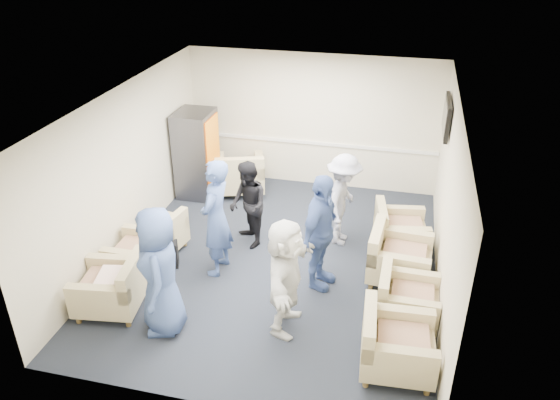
% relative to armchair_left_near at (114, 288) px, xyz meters
% --- Properties ---
extents(floor, '(6.00, 6.00, 0.00)m').
position_rel_armchair_left_near_xyz_m(floor, '(1.95, 1.67, -0.35)').
color(floor, black).
rests_on(floor, ground).
extents(ceiling, '(6.00, 6.00, 0.00)m').
position_rel_armchair_left_near_xyz_m(ceiling, '(1.95, 1.67, 2.35)').
color(ceiling, silver).
rests_on(ceiling, back_wall).
extents(back_wall, '(5.00, 0.02, 2.70)m').
position_rel_armchair_left_near_xyz_m(back_wall, '(1.95, 4.67, 1.00)').
color(back_wall, beige).
rests_on(back_wall, floor).
extents(front_wall, '(5.00, 0.02, 2.70)m').
position_rel_armchair_left_near_xyz_m(front_wall, '(1.95, -1.33, 1.00)').
color(front_wall, beige).
rests_on(front_wall, floor).
extents(left_wall, '(0.02, 6.00, 2.70)m').
position_rel_armchair_left_near_xyz_m(left_wall, '(-0.55, 1.67, 1.00)').
color(left_wall, beige).
rests_on(left_wall, floor).
extents(right_wall, '(0.02, 6.00, 2.70)m').
position_rel_armchair_left_near_xyz_m(right_wall, '(4.45, 1.67, 1.00)').
color(right_wall, beige).
rests_on(right_wall, floor).
extents(chair_rail, '(4.98, 0.04, 0.06)m').
position_rel_armchair_left_near_xyz_m(chair_rail, '(1.95, 4.65, 0.55)').
color(chair_rail, silver).
rests_on(chair_rail, back_wall).
extents(tv, '(0.10, 1.00, 0.58)m').
position_rel_armchair_left_near_xyz_m(tv, '(4.39, 3.47, 1.70)').
color(tv, black).
rests_on(tv, right_wall).
extents(armchair_left_near, '(0.98, 0.98, 0.70)m').
position_rel_armchair_left_near_xyz_m(armchair_left_near, '(0.00, 0.00, 0.00)').
color(armchair_left_near, tan).
rests_on(armchair_left_near, floor).
extents(armchair_left_mid, '(0.84, 0.84, 0.67)m').
position_rel_armchair_left_near_xyz_m(armchair_left_mid, '(0.01, 0.88, -0.01)').
color(armchair_left_mid, tan).
rests_on(armchair_left_mid, floor).
extents(armchair_left_far, '(0.89, 0.89, 0.61)m').
position_rel_armchair_left_near_xyz_m(armchair_left_far, '(0.01, 1.51, -0.04)').
color(armchair_left_far, tan).
rests_on(armchair_left_far, floor).
extents(armchair_right_near, '(0.93, 0.93, 0.70)m').
position_rel_armchair_left_near_xyz_m(armchair_right_near, '(3.88, -0.25, 0.00)').
color(armchair_right_near, tan).
rests_on(armchair_right_near, floor).
extents(armchair_right_midnear, '(0.82, 0.82, 0.65)m').
position_rel_armchair_left_near_xyz_m(armchair_right_midnear, '(3.98, 0.71, -0.02)').
color(armchair_right_midnear, tan).
rests_on(armchair_right_midnear, floor).
extents(armchair_right_midfar, '(0.96, 0.96, 0.72)m').
position_rel_armchair_left_near_xyz_m(armchair_right_midfar, '(3.82, 1.65, 0.01)').
color(armchair_right_midfar, tan).
rests_on(armchair_right_midfar, floor).
extents(armchair_right_far, '(0.96, 0.96, 0.67)m').
position_rel_armchair_left_near_xyz_m(armchair_right_far, '(3.81, 2.52, -0.01)').
color(armchair_right_far, tan).
rests_on(armchair_right_far, floor).
extents(armchair_corner, '(1.19, 1.19, 0.75)m').
position_rel_armchair_left_near_xyz_m(armchair_corner, '(0.65, 3.90, 0.03)').
color(armchair_corner, tan).
rests_on(armchair_corner, floor).
extents(vending_machine, '(0.69, 0.81, 1.71)m').
position_rel_armchair_left_near_xyz_m(vending_machine, '(-0.15, 3.68, 0.51)').
color(vending_machine, '#4D4D54').
rests_on(vending_machine, floor).
extents(backpack, '(0.36, 0.30, 0.52)m').
position_rel_armchair_left_near_xyz_m(backpack, '(0.30, 1.15, -0.08)').
color(backpack, black).
rests_on(backpack, floor).
extents(pillow, '(0.43, 0.52, 0.13)m').
position_rel_armchair_left_near_xyz_m(pillow, '(-0.01, -0.01, 0.18)').
color(pillow, white).
rests_on(pillow, armchair_left_near).
extents(person_front_left, '(0.85, 1.03, 1.82)m').
position_rel_armchair_left_near_xyz_m(person_front_left, '(0.85, -0.20, 0.56)').
color(person_front_left, '#3B538E').
rests_on(person_front_left, floor).
extents(person_mid_left, '(0.50, 0.71, 1.88)m').
position_rel_armchair_left_near_xyz_m(person_mid_left, '(1.11, 1.24, 0.59)').
color(person_mid_left, '#3B538E').
rests_on(person_mid_left, floor).
extents(person_back_left, '(0.88, 0.92, 1.49)m').
position_rel_armchair_left_near_xyz_m(person_back_left, '(1.36, 2.10, 0.40)').
color(person_back_left, black).
rests_on(person_back_left, floor).
extents(person_back_right, '(0.68, 1.08, 1.60)m').
position_rel_armchair_left_near_xyz_m(person_back_right, '(2.87, 2.54, 0.45)').
color(person_back_right, beige).
rests_on(person_back_right, floor).
extents(person_mid_right, '(0.69, 1.14, 1.82)m').
position_rel_armchair_left_near_xyz_m(person_mid_right, '(2.71, 1.24, 0.56)').
color(person_mid_right, '#3B538E').
rests_on(person_mid_right, floor).
extents(person_front_right, '(0.52, 1.54, 1.65)m').
position_rel_armchair_left_near_xyz_m(person_front_right, '(2.43, 0.20, 0.48)').
color(person_front_right, silver).
rests_on(person_front_right, floor).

